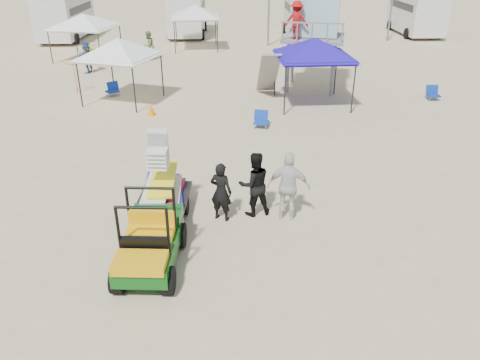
{
  "coord_description": "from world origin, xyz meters",
  "views": [
    {
      "loc": [
        0.28,
        -7.01,
        6.31
      ],
      "look_at": [
        0.5,
        3.0,
        1.3
      ],
      "focal_mm": 35.0,
      "sensor_mm": 36.0,
      "label": 1
    }
  ],
  "objects_px": {
    "surf_trailer": "(162,185)",
    "canopy_blue": "(315,41)",
    "utility_cart": "(148,237)",
    "man_left": "(221,192)",
    "lifeguard_tower": "(313,17)"
  },
  "relations": [
    {
      "from": "surf_trailer",
      "to": "lifeguard_tower",
      "type": "height_order",
      "value": "lifeguard_tower"
    },
    {
      "from": "lifeguard_tower",
      "to": "canopy_blue",
      "type": "relative_size",
      "value": 1.38
    },
    {
      "from": "surf_trailer",
      "to": "man_left",
      "type": "xyz_separation_m",
      "value": [
        1.52,
        -0.3,
        -0.05
      ]
    },
    {
      "from": "surf_trailer",
      "to": "man_left",
      "type": "relative_size",
      "value": 1.49
    },
    {
      "from": "utility_cart",
      "to": "surf_trailer",
      "type": "height_order",
      "value": "surf_trailer"
    },
    {
      "from": "utility_cart",
      "to": "man_left",
      "type": "height_order",
      "value": "utility_cart"
    },
    {
      "from": "man_left",
      "to": "surf_trailer",
      "type": "bearing_deg",
      "value": 11.51
    },
    {
      "from": "utility_cart",
      "to": "surf_trailer",
      "type": "bearing_deg",
      "value": 89.9
    },
    {
      "from": "lifeguard_tower",
      "to": "canopy_blue",
      "type": "height_order",
      "value": "lifeguard_tower"
    },
    {
      "from": "surf_trailer",
      "to": "lifeguard_tower",
      "type": "relative_size",
      "value": 0.52
    },
    {
      "from": "canopy_blue",
      "to": "utility_cart",
      "type": "bearing_deg",
      "value": -114.39
    },
    {
      "from": "surf_trailer",
      "to": "man_left",
      "type": "height_order",
      "value": "surf_trailer"
    },
    {
      "from": "man_left",
      "to": "lifeguard_tower",
      "type": "height_order",
      "value": "lifeguard_tower"
    },
    {
      "from": "surf_trailer",
      "to": "canopy_blue",
      "type": "relative_size",
      "value": 0.71
    },
    {
      "from": "man_left",
      "to": "lifeguard_tower",
      "type": "relative_size",
      "value": 0.35
    }
  ]
}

